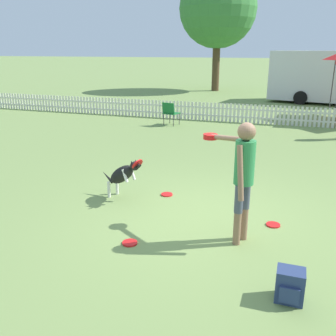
# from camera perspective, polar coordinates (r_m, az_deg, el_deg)

# --- Properties ---
(ground_plane) EXTENTS (240.00, 240.00, 0.00)m
(ground_plane) POSITION_cam_1_polar(r_m,az_deg,el_deg) (6.32, 5.76, -7.71)
(ground_plane) COLOR olive
(handler_person) EXTENTS (0.90, 0.94, 1.77)m
(handler_person) POSITION_cam_1_polar(r_m,az_deg,el_deg) (5.30, 11.21, -0.01)
(handler_person) COLOR #8C664C
(handler_person) RESTS_ON ground_plane
(leaping_dog) EXTENTS (1.03, 0.54, 0.87)m
(leaping_dog) POSITION_cam_1_polar(r_m,az_deg,el_deg) (6.95, -6.91, -0.95)
(leaping_dog) COLOR black
(leaping_dog) RESTS_ON ground_plane
(frisbee_near_handler) EXTENTS (0.22, 0.22, 0.02)m
(frisbee_near_handler) POSITION_cam_1_polar(r_m,az_deg,el_deg) (7.26, -0.18, -4.05)
(frisbee_near_handler) COLOR red
(frisbee_near_handler) RESTS_ON ground_plane
(frisbee_near_dog) EXTENTS (0.22, 0.22, 0.02)m
(frisbee_near_dog) POSITION_cam_1_polar(r_m,az_deg,el_deg) (5.57, -5.84, -11.28)
(frisbee_near_dog) COLOR red
(frisbee_near_dog) RESTS_ON ground_plane
(frisbee_midfield) EXTENTS (0.22, 0.22, 0.02)m
(frisbee_midfield) POSITION_cam_1_polar(r_m,az_deg,el_deg) (6.30, 15.73, -8.32)
(frisbee_midfield) COLOR red
(frisbee_midfield) RESTS_ON ground_plane
(backpack_on_grass) EXTENTS (0.31, 0.28, 0.38)m
(backpack_on_grass) POSITION_cam_1_polar(r_m,az_deg,el_deg) (4.57, 18.08, -16.67)
(backpack_on_grass) COLOR navy
(backpack_on_grass) RESTS_ON ground_plane
(picket_fence) EXTENTS (27.53, 0.04, 0.71)m
(picket_fence) POSITION_cam_1_polar(r_m,az_deg,el_deg) (14.61, 13.98, 7.94)
(picket_fence) COLOR silver
(picket_fence) RESTS_ON ground_plane
(folding_chair_center) EXTENTS (0.60, 0.61, 0.85)m
(folding_chair_center) POSITION_cam_1_polar(r_m,az_deg,el_deg) (13.87, 0.34, 8.58)
(folding_chair_center) COLOR #333338
(folding_chair_center) RESTS_ON ground_plane
(equipment_trailer) EXTENTS (5.52, 2.81, 2.62)m
(equipment_trailer) POSITION_cam_1_polar(r_m,az_deg,el_deg) (21.21, 21.90, 12.88)
(equipment_trailer) COLOR silver
(equipment_trailer) RESTS_ON ground_plane
(tree_left_grove) EXTENTS (4.95, 4.95, 7.65)m
(tree_left_grove) POSITION_cam_1_polar(r_m,az_deg,el_deg) (26.05, 7.63, 22.95)
(tree_left_grove) COLOR #4C3823
(tree_left_grove) RESTS_ON ground_plane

